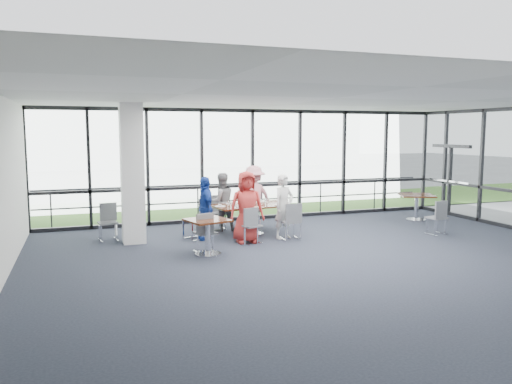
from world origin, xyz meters
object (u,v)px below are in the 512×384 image
object	(u,v)px
diner_near_right	(284,207)
chair_main_end	(196,220)
diner_far_left	(221,202)
chair_main_fl	(217,213)
side_table_left	(207,225)
chair_spare_la	(205,233)
diner_far_right	(254,196)
main_table	(252,210)
chair_main_nr	(290,221)
chair_spare_r	(437,218)
diner_near_left	(246,207)
diner_end	(205,208)
chair_main_nl	(251,226)
chair_main_fr	(252,211)
chair_spare_lb	(108,223)
structural_column	(132,174)
side_table_right	(417,198)

from	to	relation	value
diner_near_right	chair_main_end	distance (m)	2.12
diner_far_left	chair_main_fl	distance (m)	0.39
side_table_left	chair_spare_la	world-z (taller)	chair_spare_la
diner_far_right	chair_main_fl	world-z (taller)	diner_far_right
diner_far_left	diner_far_right	xyz separation A→B (m)	(0.97, 0.23, 0.08)
main_table	chair_main_nr	size ratio (longest dim) A/B	2.33
chair_spare_r	chair_main_nr	bearing A→B (deg)	159.91
diner_near_left	chair_spare_la	size ratio (longest dim) A/B	1.97
chair_main_fl	diner_end	bearing A→B (deg)	60.18
chair_main_fl	chair_main_end	xyz separation A→B (m)	(-0.78, -1.02, 0.03)
main_table	diner_end	xyz separation A→B (m)	(-1.24, -0.19, 0.13)
diner_end	chair_main_nr	distance (m)	2.05
main_table	chair_main_nl	xyz separation A→B (m)	(-0.37, -0.99, -0.21)
chair_main_fr	chair_main_nr	bearing A→B (deg)	92.00
chair_main_fl	chair_main_fr	distance (m)	0.98
diner_end	chair_spare_la	distance (m)	1.36
diner_far_left	chair_main_fr	size ratio (longest dim) A/B	1.71
diner_near_left	diner_end	world-z (taller)	diner_near_left
main_table	diner_end	world-z (taller)	diner_end
diner_near_right	chair_spare_lb	size ratio (longest dim) A/B	1.82
diner_near_left	chair_main_end	xyz separation A→B (m)	(-1.02, 0.74, -0.37)
side_table_left	chair_spare_lb	world-z (taller)	chair_spare_lb
chair_main_fl	chair_main_nr	bearing A→B (deg)	124.94
structural_column	chair_main_fr	size ratio (longest dim) A/B	3.64
side_table_right	diner_end	world-z (taller)	diner_end
diner_end	chair_main_fl	world-z (taller)	diner_end
diner_far_left	chair_main_end	xyz separation A→B (m)	(-0.85, -0.81, -0.29)
chair_main_nr	chair_spare_r	bearing A→B (deg)	-8.29
diner_far_left	chair_spare_la	xyz separation A→B (m)	(-0.96, -2.16, -0.33)
side_table_right	chair_main_fl	size ratio (longest dim) A/B	1.43
chair_main_fr	chair_spare_lb	size ratio (longest dim) A/B	1.03
main_table	diner_near_left	bearing A→B (deg)	-122.69
structural_column	chair_main_end	size ratio (longest dim) A/B	3.44
chair_main_nl	chair_main_fr	bearing A→B (deg)	53.17
side_table_left	chair_spare_r	xyz separation A→B (m)	(5.88, 0.10, -0.20)
chair_spare_r	diner_far_left	bearing A→B (deg)	146.29
diner_near_left	chair_main_fl	distance (m)	1.82
structural_column	chair_main_nl	size ratio (longest dim) A/B	3.85
diner_far_left	chair_spare_r	world-z (taller)	diner_far_left
chair_main_fr	structural_column	bearing A→B (deg)	6.65
side_table_left	diner_far_left	bearing A→B (deg)	68.04
diner_end	chair_main_fr	bearing A→B (deg)	124.25
main_table	chair_main_end	xyz separation A→B (m)	(-1.45, -0.12, -0.16)
chair_main_end	diner_near_right	bearing A→B (deg)	52.67
diner_far_left	chair_main_nr	bearing A→B (deg)	124.14
diner_near_right	chair_spare_r	xyz separation A→B (m)	(3.76, -0.87, -0.35)
chair_spare_r	chair_main_fl	bearing A→B (deg)	144.62
side_table_right	chair_spare_r	world-z (taller)	chair_spare_r
diner_near_left	diner_near_right	xyz separation A→B (m)	(0.99, 0.13, -0.06)
diner_near_right	chair_spare_r	size ratio (longest dim) A/B	1.82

